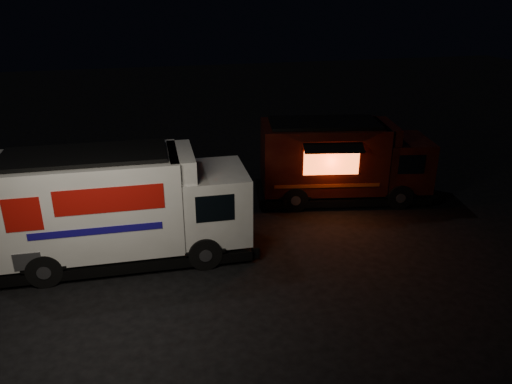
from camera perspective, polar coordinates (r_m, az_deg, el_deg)
name	(u,v)px	position (r m, az deg, el deg)	size (l,w,h in m)	color
ground	(197,258)	(15.46, -6.71, -7.56)	(80.00, 80.00, 0.00)	black
white_truck	(127,206)	(15.19, -14.57, -1.55)	(7.52, 2.56, 3.41)	white
red_truck	(345,161)	(19.32, 10.10, 3.56)	(6.65, 2.45, 3.10)	#3C130A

